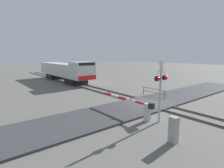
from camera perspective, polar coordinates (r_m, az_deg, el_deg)
The scene contains 9 objects.
ground_plane at distance 17.76m, azimuth 11.64°, elevation -6.24°, with size 160.00×160.00×0.00m, color #605E59.
rail_track_left at distance 17.21m, azimuth 10.11°, elevation -6.44°, with size 0.08×80.00×0.15m, color #59544C.
rail_track_right at distance 18.28m, azimuth 13.09°, elevation -5.60°, with size 0.08×80.00×0.15m, color #59544C.
road_surface at distance 17.74m, azimuth 11.64°, elevation -6.02°, with size 36.00×4.47×0.14m, color #38383A.
locomotive at distance 32.84m, azimuth -14.88°, elevation 4.16°, with size 3.10×16.12×3.65m.
crossing_signal at distance 12.64m, azimuth 15.35°, elevation 0.01°, with size 1.18×0.33×4.36m.
crossing_gate at distance 13.45m, azimuth 9.13°, elevation -7.37°, with size 0.36×5.55×1.41m.
utility_cabinet at distance 10.41m, azimuth 19.12°, elevation -13.71°, with size 0.38×0.44×1.46m, color #999993.
guard_railing at distance 20.64m, azimuth 13.19°, elevation -2.32°, with size 0.08×3.04×0.95m.
Camera 1 is at (-13.28, -10.81, 4.71)m, focal length 28.55 mm.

